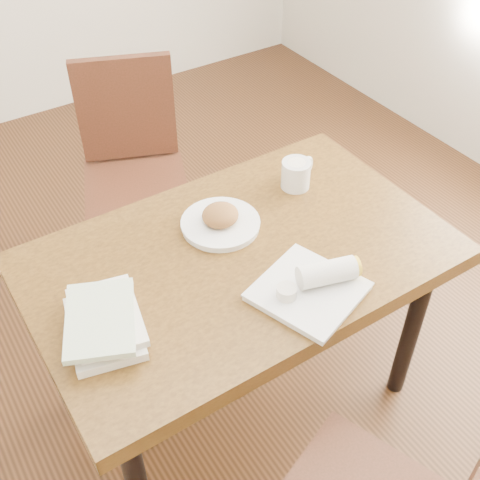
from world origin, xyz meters
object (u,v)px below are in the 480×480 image
plate_burrito (314,285)px  table (240,272)px  plate_scone (220,221)px  book_stack (104,322)px  chair_far (133,160)px  coffee_mug (297,173)px

plate_burrito → table: bearing=109.0°
plate_scone → book_stack: 0.51m
plate_burrito → chair_far: bearing=91.8°
chair_far → table: bearing=-93.1°
chair_far → book_stack: 1.12m
plate_scone → book_stack: plate_scone is taller
coffee_mug → book_stack: (-0.80, -0.24, -0.02)m
plate_scone → chair_far: bearing=87.4°
plate_scone → coffee_mug: bearing=7.8°
coffee_mug → plate_burrito: 0.50m
chair_far → plate_burrito: size_ratio=2.82×
plate_burrito → book_stack: bearing=161.2°
table → book_stack: (-0.46, -0.06, 0.12)m
table → coffee_mug: (0.34, 0.18, 0.14)m
chair_far → plate_scone: size_ratio=3.81×
plate_burrito → book_stack: size_ratio=1.10×
plate_scone → plate_burrito: size_ratio=0.74×
book_stack → plate_scone: bearing=22.3°
plate_scone → plate_burrito: bearing=-79.2°
table → coffee_mug: size_ratio=8.80×
table → chair_far: bearing=86.9°
table → plate_scone: plate_scone is taller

